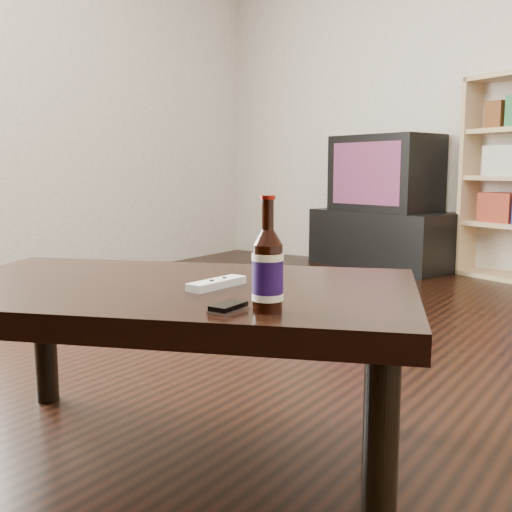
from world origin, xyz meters
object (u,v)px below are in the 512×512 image
Objects in this scene: phone at (228,307)px; remote at (217,284)px; coffee_table at (171,307)px; tv_stand at (384,239)px; tv at (386,173)px; beer_bottle at (268,271)px.

remote is (-0.18, 0.19, 0.00)m from phone.
remote is (0.13, 0.03, 0.07)m from coffee_table.
tv_stand is 3.72m from phone.
tv is at bearing 109.22° from remote.
beer_bottle is at bearing 31.98° from phone.
remote is at bearing 14.57° from coffee_table.
beer_bottle is 2.63× the size of phone.
beer_bottle reaches higher than remote.
coffee_table is at bearing -61.06° from tv_stand.
tv is 0.61× the size of coffee_table.
remote is at bearing 131.94° from phone.
tv is at bearing 108.92° from beer_bottle.
tv reaches higher than coffee_table.
tv is 3.64× the size of beer_bottle.
tv is 4.92× the size of remote.
coffee_table is 0.15m from remote.
tv_stand is 4.60× the size of beer_bottle.
tv_stand is at bearing 105.75° from phone.
beer_bottle is (1.19, -3.49, 0.34)m from tv_stand.
tv_stand is 3.48m from coffee_table.
tv is 9.58× the size of phone.
remote is at bearing -58.85° from tv_stand.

